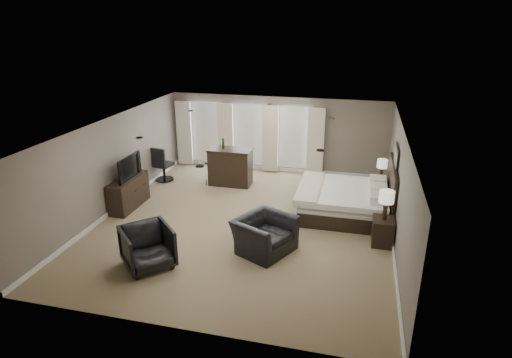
% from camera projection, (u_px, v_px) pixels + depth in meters
% --- Properties ---
extents(room, '(7.60, 8.60, 2.64)m').
position_uv_depth(room, '(245.00, 176.00, 10.84)').
color(room, '#817252').
rests_on(room, ground).
extents(window_bay, '(5.25, 0.20, 2.30)m').
position_uv_depth(window_bay, '(248.00, 137.00, 14.82)').
color(window_bay, silver).
rests_on(window_bay, room).
extents(bed, '(2.41, 2.30, 1.53)m').
position_uv_depth(bed, '(348.00, 189.00, 11.49)').
color(bed, silver).
rests_on(bed, ground).
extents(nightstand_near, '(0.49, 0.60, 0.65)m').
position_uv_depth(nightstand_near, '(383.00, 232.00, 10.13)').
color(nightstand_near, black).
rests_on(nightstand_near, ground).
extents(nightstand_far, '(0.43, 0.52, 0.57)m').
position_uv_depth(nightstand_far, '(380.00, 188.00, 12.77)').
color(nightstand_far, black).
rests_on(nightstand_far, ground).
extents(lamp_near, '(0.34, 0.34, 0.71)m').
position_uv_depth(lamp_near, '(386.00, 205.00, 9.89)').
color(lamp_near, beige).
rests_on(lamp_near, nightstand_near).
extents(lamp_far, '(0.30, 0.30, 0.62)m').
position_uv_depth(lamp_far, '(382.00, 170.00, 12.56)').
color(lamp_far, beige).
rests_on(lamp_far, nightstand_far).
extents(wall_art, '(0.04, 0.96, 0.56)m').
position_uv_depth(wall_art, '(396.00, 157.00, 10.89)').
color(wall_art, slate).
rests_on(wall_art, room).
extents(dresser, '(0.49, 1.51, 0.88)m').
position_uv_depth(dresser, '(129.00, 193.00, 12.07)').
color(dresser, black).
rests_on(dresser, ground).
extents(tv, '(0.66, 1.14, 0.15)m').
position_uv_depth(tv, '(127.00, 176.00, 11.89)').
color(tv, black).
rests_on(tv, dresser).
extents(armchair_near, '(1.30, 1.50, 1.11)m').
position_uv_depth(armchair_near, '(265.00, 229.00, 9.76)').
color(armchair_near, black).
rests_on(armchair_near, ground).
extents(armchair_far, '(1.36, 1.36, 1.02)m').
position_uv_depth(armchair_far, '(148.00, 245.00, 9.14)').
color(armchair_far, black).
rests_on(armchair_far, ground).
extents(bar_counter, '(1.38, 0.72, 1.20)m').
position_uv_depth(bar_counter, '(230.00, 167.00, 13.68)').
color(bar_counter, black).
rests_on(bar_counter, ground).
extents(bar_stool_left, '(0.49, 0.49, 0.80)m').
position_uv_depth(bar_stool_left, '(211.00, 173.00, 13.74)').
color(bar_stool_left, black).
rests_on(bar_stool_left, ground).
extents(bar_stool_right, '(0.43, 0.43, 0.78)m').
position_uv_depth(bar_stool_right, '(245.00, 170.00, 14.00)').
color(bar_stool_right, black).
rests_on(bar_stool_right, ground).
extents(desk_chair, '(0.70, 0.70, 1.17)m').
position_uv_depth(desk_chair, '(163.00, 164.00, 14.01)').
color(desk_chair, black).
rests_on(desk_chair, ground).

